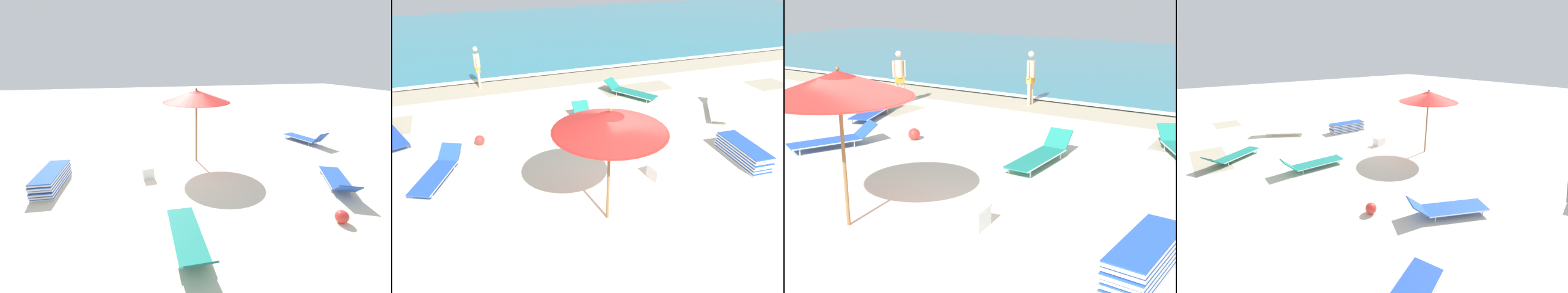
% 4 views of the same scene
% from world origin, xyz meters
% --- Properties ---
extents(ground_plane, '(60.00, 60.00, 0.16)m').
position_xyz_m(ground_plane, '(0.00, 0.01, -0.08)').
color(ground_plane, beige).
extents(beach_umbrella, '(2.37, 2.37, 2.66)m').
position_xyz_m(beach_umbrella, '(-1.08, -0.71, 2.38)').
color(beach_umbrella, olive).
rests_on(beach_umbrella, ground_plane).
extents(lounger_stack, '(0.74, 1.93, 0.49)m').
position_xyz_m(lounger_stack, '(3.56, 0.37, 0.25)').
color(lounger_stack, blue).
rests_on(lounger_stack, ground_plane).
extents(sun_lounger_beside_umbrella, '(1.48, 2.19, 0.52)m').
position_xyz_m(sun_lounger_beside_umbrella, '(-4.64, 2.34, 0.21)').
color(sun_lounger_beside_umbrella, blue).
rests_on(sun_lounger_beside_umbrella, ground_plane).
extents(sun_lounger_near_water_left, '(1.14, 2.06, 0.63)m').
position_xyz_m(sun_lounger_near_water_left, '(-6.44, -1.76, 0.22)').
color(sun_lounger_near_water_left, blue).
rests_on(sun_lounger_near_water_left, ground_plane).
extents(sun_lounger_mid_beach_pair_a, '(0.67, 2.28, 0.56)m').
position_xyz_m(sun_lounger_mid_beach_pair_a, '(0.21, 3.92, 0.21)').
color(sun_lounger_mid_beach_pair_a, '#1E8475').
rests_on(sun_lounger_mid_beach_pair_a, ground_plane).
extents(beach_ball, '(0.30, 0.30, 0.30)m').
position_xyz_m(beach_ball, '(-3.39, 3.92, 0.15)').
color(beach_ball, red).
rests_on(beach_ball, ground_plane).
extents(cooler_box, '(0.40, 0.53, 0.37)m').
position_xyz_m(cooler_box, '(0.77, 0.34, 0.19)').
color(cooler_box, white).
rests_on(cooler_box, ground_plane).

